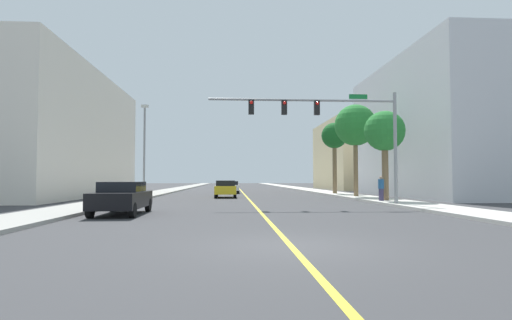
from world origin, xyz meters
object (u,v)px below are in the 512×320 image
at_px(palm_mid, 355,126).
at_px(car_black, 122,197).
at_px(street_lamp, 144,145).
at_px(car_yellow, 226,189).
at_px(palm_near, 385,132).
at_px(pedestrian, 381,188).
at_px(palm_far, 334,137).
at_px(traffic_signal_mast, 333,120).
at_px(car_white, 230,187).

bearing_deg(palm_mid, car_black, -135.68).
distance_m(street_lamp, car_yellow, 7.62).
bearing_deg(car_black, street_lamp, -82.27).
height_order(palm_near, pedestrian, palm_near).
distance_m(palm_far, car_yellow, 13.06).
height_order(palm_far, pedestrian, palm_far).
bearing_deg(car_yellow, palm_far, 25.91).
relative_size(traffic_signal_mast, street_lamp, 1.49).
bearing_deg(car_yellow, traffic_signal_mast, -60.73).
distance_m(palm_mid, car_yellow, 12.24).
xyz_separation_m(traffic_signal_mast, street_lamp, (-12.99, 9.91, -0.76)).
bearing_deg(palm_near, street_lamp, 160.02).
distance_m(car_black, pedestrian, 16.84).
xyz_separation_m(traffic_signal_mast, palm_mid, (4.52, 10.14, 1.00)).
distance_m(street_lamp, palm_near, 18.61).
height_order(car_white, pedestrian, pedestrian).
bearing_deg(street_lamp, car_white, 59.74).
distance_m(traffic_signal_mast, car_yellow, 13.84).
height_order(traffic_signal_mast, car_black, traffic_signal_mast).
relative_size(street_lamp, palm_far, 1.05).
distance_m(palm_far, car_white, 12.69).
distance_m(palm_near, car_yellow, 14.06).
xyz_separation_m(traffic_signal_mast, car_yellow, (-6.43, 11.47, -4.30)).
xyz_separation_m(palm_near, palm_far, (-0.07, 13.18, 1.03)).
bearing_deg(palm_near, car_white, 119.92).
bearing_deg(palm_far, car_white, 153.95).
bearing_deg(palm_near, palm_far, 90.32).
xyz_separation_m(car_black, car_white, (4.83, 26.72, -0.06)).
bearing_deg(pedestrian, street_lamp, 140.01).
distance_m(palm_mid, pedestrian, 8.76).
height_order(palm_near, palm_far, palm_far).
height_order(car_yellow, car_black, car_black).
relative_size(car_yellow, pedestrian, 2.32).
bearing_deg(car_yellow, street_lamp, -166.61).
distance_m(traffic_signal_mast, car_black, 12.66).
distance_m(palm_mid, car_white, 16.64).
bearing_deg(car_black, pedestrian, -152.39).
height_order(palm_near, car_yellow, palm_near).
xyz_separation_m(street_lamp, palm_near, (17.48, -6.36, 0.46)).
bearing_deg(car_white, palm_mid, -48.49).
height_order(traffic_signal_mast, car_white, traffic_signal_mast).
height_order(street_lamp, palm_far, street_lamp).
xyz_separation_m(palm_far, car_white, (-10.45, 5.11, -5.08)).
relative_size(palm_mid, pedestrian, 4.70).
bearing_deg(car_white, street_lamp, -120.80).
distance_m(palm_near, car_white, 21.48).
xyz_separation_m(palm_mid, palm_far, (-0.10, 6.59, -0.28)).
height_order(traffic_signal_mast, pedestrian, traffic_signal_mast).
height_order(palm_near, car_black, palm_near).
height_order(car_black, pedestrian, pedestrian).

